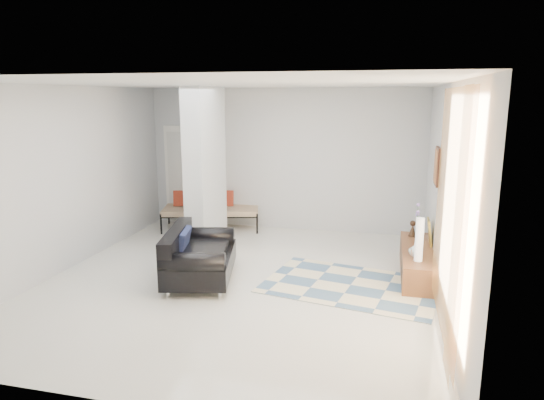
# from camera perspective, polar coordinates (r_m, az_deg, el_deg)

# --- Properties ---
(floor) EXTENTS (6.00, 6.00, 0.00)m
(floor) POSITION_cam_1_polar(r_m,az_deg,el_deg) (7.17, -3.91, -9.47)
(floor) COLOR beige
(floor) RESTS_ON ground
(ceiling) EXTENTS (6.00, 6.00, 0.00)m
(ceiling) POSITION_cam_1_polar(r_m,az_deg,el_deg) (6.67, -4.27, 13.51)
(ceiling) COLOR white
(ceiling) RESTS_ON wall_back
(wall_back) EXTENTS (6.00, 0.00, 6.00)m
(wall_back) POSITION_cam_1_polar(r_m,az_deg,el_deg) (9.65, 1.33, 4.76)
(wall_back) COLOR silver
(wall_back) RESTS_ON ground
(wall_front) EXTENTS (6.00, 0.00, 6.00)m
(wall_front) POSITION_cam_1_polar(r_m,az_deg,el_deg) (4.11, -16.91, -5.89)
(wall_front) COLOR silver
(wall_front) RESTS_ON ground
(wall_left) EXTENTS (0.00, 6.00, 6.00)m
(wall_left) POSITION_cam_1_polar(r_m,az_deg,el_deg) (8.05, -23.11, 2.31)
(wall_left) COLOR silver
(wall_left) RESTS_ON ground
(wall_right) EXTENTS (0.00, 6.00, 6.00)m
(wall_right) POSITION_cam_1_polar(r_m,az_deg,el_deg) (6.51, 19.66, 0.47)
(wall_right) COLOR silver
(wall_right) RESTS_ON ground
(partition_column) EXTENTS (0.35, 1.20, 2.80)m
(partition_column) POSITION_cam_1_polar(r_m,az_deg,el_deg) (8.64, -7.84, 3.78)
(partition_column) COLOR silver
(partition_column) RESTS_ON floor
(hallway_door) EXTENTS (0.85, 0.06, 2.04)m
(hallway_door) POSITION_cam_1_polar(r_m,az_deg,el_deg) (10.32, -10.22, 2.91)
(hallway_door) COLOR white
(hallway_door) RESTS_ON floor
(curtain) EXTENTS (0.00, 2.55, 2.55)m
(curtain) POSITION_cam_1_polar(r_m,az_deg,el_deg) (5.37, 20.05, -1.36)
(curtain) COLOR #FFA243
(curtain) RESTS_ON wall_right
(wall_art) EXTENTS (0.04, 0.45, 0.55)m
(wall_art) POSITION_cam_1_polar(r_m,az_deg,el_deg) (7.35, 18.87, 3.77)
(wall_art) COLOR #37180F
(wall_art) RESTS_ON wall_right
(media_console) EXTENTS (0.45, 1.88, 0.80)m
(media_console) POSITION_cam_1_polar(r_m,az_deg,el_deg) (7.67, 16.64, -6.89)
(media_console) COLOR brown
(media_console) RESTS_ON floor
(loveseat) EXTENTS (1.20, 1.68, 0.76)m
(loveseat) POSITION_cam_1_polar(r_m,az_deg,el_deg) (7.17, -8.89, -6.55)
(loveseat) COLOR silver
(loveseat) RESTS_ON floor
(daybed) EXTENTS (2.04, 1.26, 0.77)m
(daybed) POSITION_cam_1_polar(r_m,az_deg,el_deg) (9.87, -7.32, -1.01)
(daybed) COLOR black
(daybed) RESTS_ON floor
(area_rug) EXTENTS (2.63, 2.00, 0.01)m
(area_rug) POSITION_cam_1_polar(r_m,az_deg,el_deg) (7.07, 9.24, -9.87)
(area_rug) COLOR beige
(area_rug) RESTS_ON floor
(cylinder_lamp) EXTENTS (0.11, 0.11, 0.61)m
(cylinder_lamp) POSITION_cam_1_polar(r_m,az_deg,el_deg) (6.97, 16.94, -4.48)
(cylinder_lamp) COLOR white
(cylinder_lamp) RESTS_ON media_console
(bronze_figurine) EXTENTS (0.14, 0.14, 0.26)m
(bronze_figurine) POSITION_cam_1_polar(r_m,az_deg,el_deg) (8.21, 16.21, -3.24)
(bronze_figurine) COLOR black
(bronze_figurine) RESTS_ON media_console
(vase) EXTENTS (0.20, 0.20, 0.20)m
(vase) POSITION_cam_1_polar(r_m,az_deg,el_deg) (7.23, 16.52, -5.60)
(vase) COLOR white
(vase) RESTS_ON media_console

